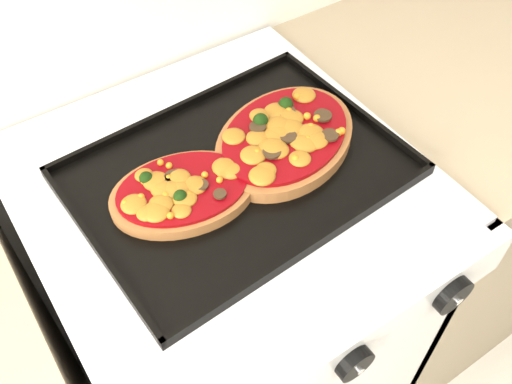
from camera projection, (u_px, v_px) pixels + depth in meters
stove at (232, 317)px, 1.23m from camera, size 0.60×0.60×0.91m
control_panel at (348, 350)px, 0.76m from camera, size 0.60×0.02×0.09m
knob_center at (355, 364)px, 0.74m from camera, size 0.05×0.02×0.05m
knob_right at (453, 295)px, 0.81m from camera, size 0.06×0.02×0.06m
baking_tray at (238, 171)px, 0.87m from camera, size 0.51×0.39×0.02m
pizza_left at (183, 191)px, 0.83m from camera, size 0.25×0.20×0.03m
pizza_right at (285, 137)px, 0.90m from camera, size 0.31×0.27×0.04m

